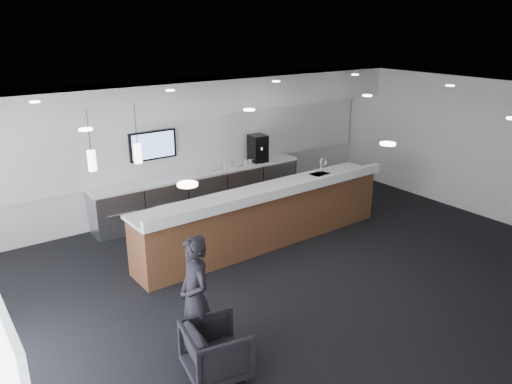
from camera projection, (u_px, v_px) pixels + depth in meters
ground at (307, 274)px, 8.65m from camera, size 10.00×10.00×0.00m
ceiling at (313, 100)px, 7.67m from camera, size 10.00×8.00×0.02m
back_wall at (193, 145)px, 11.24m from camera, size 10.00×0.02×3.00m
right_wall at (483, 149)px, 10.89m from camera, size 0.02×8.00×3.00m
soffit_bulkhead at (201, 96)px, 10.52m from camera, size 10.00×0.90×0.70m
alcove_panel at (193, 141)px, 11.18m from camera, size 9.80×0.06×1.40m
back_credenza at (202, 192)px, 11.30m from camera, size 5.06×0.66×0.95m
wall_tv at (153, 145)px, 10.57m from camera, size 1.05×0.08×0.62m
pendant_left at (150, 160)px, 7.22m from camera, size 0.12×0.12×0.30m
pendant_right at (102, 168)px, 6.83m from camera, size 0.12×0.12×0.30m
ceiling_can_lights at (313, 102)px, 7.68m from camera, size 7.00×5.00×0.02m
service_counter at (266, 216)px, 9.65m from camera, size 5.47×1.06×1.49m
coffee_machine at (258, 148)px, 11.89m from camera, size 0.39×0.50×0.64m
info_sign_left at (214, 166)px, 11.22m from camera, size 0.15×0.03×0.20m
info_sign_right at (239, 161)px, 11.53m from camera, size 0.18×0.04×0.24m
armchair at (217, 350)px, 6.10m from camera, size 0.87×0.85×0.69m
lounge_guest at (195, 297)px, 6.36m from camera, size 0.44×0.63×1.65m
cup_0 at (255, 161)px, 11.85m from camera, size 0.10×0.10×0.10m
cup_1 at (250, 162)px, 11.77m from camera, size 0.15×0.15×0.10m
cup_2 at (245, 163)px, 11.70m from camera, size 0.13×0.13×0.10m
cup_3 at (240, 163)px, 11.62m from camera, size 0.13×0.13×0.10m
cup_4 at (235, 164)px, 11.54m from camera, size 0.14×0.14×0.10m
cup_5 at (230, 165)px, 11.47m from camera, size 0.11×0.11×0.10m
cup_6 at (225, 166)px, 11.39m from camera, size 0.15×0.15×0.10m
cup_7 at (220, 167)px, 11.31m from camera, size 0.12×0.12×0.10m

